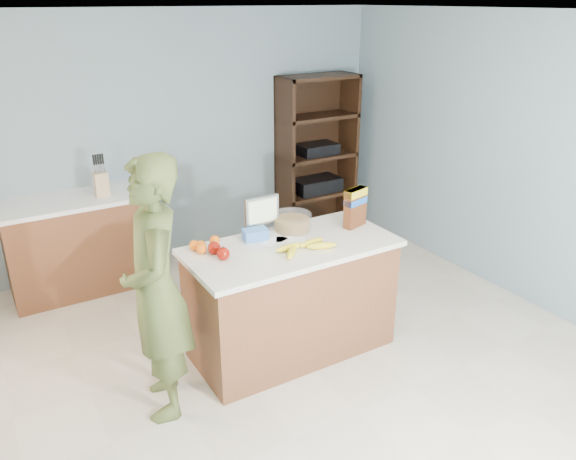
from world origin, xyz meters
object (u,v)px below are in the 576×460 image
counter_peninsula (291,303)px  shelving_unit (314,158)px  person (156,290)px  cereal_box (355,205)px  tv (262,212)px

counter_peninsula → shelving_unit: bearing=52.9°
person → cereal_box: size_ratio=5.66×
shelving_unit → counter_peninsula: bearing=-127.1°
shelving_unit → tv: (-1.61, -1.71, 0.19)m
shelving_unit → tv: bearing=-133.3°
counter_peninsula → person: 1.17m
person → tv: person is taller
person → shelving_unit: bearing=142.8°
shelving_unit → tv: shelving_unit is taller
counter_peninsula → person: (-1.07, -0.12, 0.46)m
counter_peninsula → cereal_box: (0.62, 0.06, 0.66)m
person → tv: 1.12m
shelving_unit → cereal_box: (-0.93, -1.99, 0.22)m
shelving_unit → cereal_box: 2.21m
shelving_unit → tv: 2.36m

